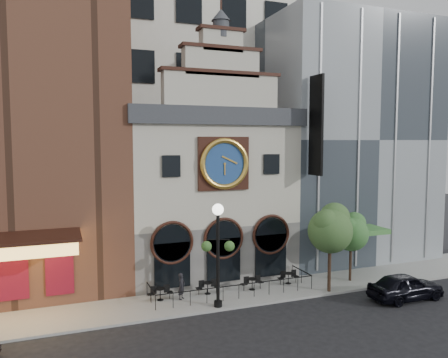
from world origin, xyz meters
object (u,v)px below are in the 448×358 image
bistro_1 (208,287)px  car_right (406,286)px  bistro_2 (252,283)px  tree_right (351,231)px  lamppost (218,243)px  bistro_0 (160,293)px  bistro_3 (288,277)px  pedestrian (182,286)px  tree_left (331,227)px

bistro_1 → car_right: bearing=-23.6°
bistro_2 → tree_right: (7.41, -0.63, 3.10)m
bistro_1 → lamppost: size_ratio=0.25×
bistro_0 → lamppost: bearing=-36.8°
bistro_3 → pedestrian: 7.76m
bistro_0 → tree_left: (10.87, -2.28, 3.82)m
lamppost → pedestrian: bearing=149.6°
bistro_2 → car_right: (8.54, -4.75, 0.23)m
bistro_2 → tree_right: size_ratio=0.33×
pedestrian → tree_left: 10.37m
bistro_1 → pedestrian: (-1.83, -0.30, 0.36)m
bistro_1 → tree_left: size_ratio=0.27×
tree_right → bistro_1: bearing=174.9°
lamppost → tree_right: bearing=26.1°
bistro_2 → car_right: 9.77m
pedestrian → lamppost: lamppost is taller
bistro_0 → pedestrian: 1.38m
bistro_3 → lamppost: size_ratio=0.25×
bistro_1 → bistro_3: size_ratio=1.00×
bistro_0 → lamppost: (3.01, -2.26, 3.39)m
pedestrian → lamppost: size_ratio=0.27×
bistro_2 → pedestrian: 4.88m
bistro_1 → tree_right: tree_right is taller
bistro_2 → tree_right: bearing=-4.8°
bistro_3 → bistro_0: bearing=179.8°
bistro_0 → tree_left: size_ratio=0.27×
car_right → pedestrian: size_ratio=3.01×
tree_right → pedestrian: bearing=177.1°
pedestrian → bistro_1: bearing=-39.2°
bistro_2 → bistro_3: 2.89m
bistro_1 → tree_right: bearing=-5.1°
car_right → pedestrian: pedestrian is taller
pedestrian → tree_right: size_ratio=0.34×
lamppost → car_right: bearing=5.5°
bistro_2 → tree_right: 8.06m
bistro_0 → bistro_1: 3.13m
tree_left → car_right: bearing=-35.6°
bistro_0 → tree_right: bearing=-3.8°
bistro_3 → car_right: bearing=-41.4°
bistro_3 → tree_left: tree_left is taller
tree_left → tree_right: (2.71, 1.38, -0.72)m
car_right → tree_right: (-1.12, 4.12, 2.86)m
bistro_2 → car_right: size_ratio=0.32×
bistro_1 → lamppost: lamppost is taller
bistro_1 → lamppost: bearing=-92.9°
bistro_0 → lamppost: size_ratio=0.25×
bistro_2 → bistro_0: bearing=177.5°
bistro_2 → lamppost: 5.04m
pedestrian → tree_left: bearing=-60.4°
lamppost → tree_left: lamppost is taller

